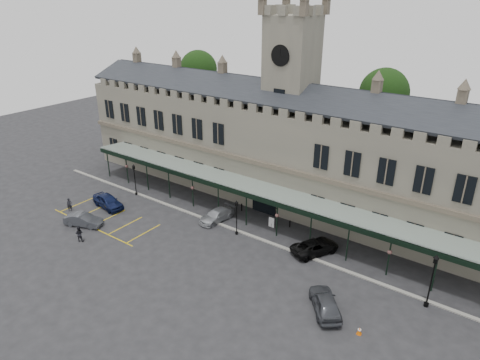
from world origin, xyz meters
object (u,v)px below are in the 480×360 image
Objects in this scene: clock_tower at (290,96)px; lamp_post_right at (432,276)px; lamp_post_mid at (237,214)px; car_taxi at (217,215)px; car_right_a at (325,303)px; lamp_post_left at (135,177)px; car_van at (315,247)px; station_building at (287,150)px; car_left_b at (83,220)px; person_a at (69,205)px; sign_board at (271,222)px; car_left_a at (108,201)px; person_b at (79,234)px; traffic_cone at (359,331)px.

clock_tower is 25.16m from lamp_post_right.
car_taxi is at bearing 162.83° from lamp_post_mid.
lamp_post_mid is 14.43m from car_right_a.
lamp_post_left reaches higher than car_van.
car_left_b is (-14.81, -19.58, -5.75)m from station_building.
car_right_a is 2.91× the size of person_a.
car_left_a is (-18.81, -7.61, 0.24)m from sign_board.
person_b is at bearing 57.87° from car_van.
car_left_b is 0.90× the size of car_right_a.
car_van reaches higher than car_taxi.
traffic_cone is 17.45m from sign_board.
lamp_post_right is 1.06× the size of car_right_a.
car_van is (12.24, 0.58, 0.03)m from car_taxi.
car_left_b is at bearing -176.17° from traffic_cone.
station_building is at bearing -1.87° from person_a.
traffic_cone is at bearing -107.56° from car_left_b.
person_a is at bearing -178.53° from traffic_cone.
person_a is (-4.39, 1.19, 0.11)m from car_left_b.
car_left_b is at bearing -127.10° from station_building.
clock_tower is at bearing 90.00° from station_building.
clock_tower is 38.38× the size of traffic_cone.
person_b is at bearing -136.66° from sign_board.
lamp_post_left is at bearing 7.35° from car_left_a.
station_building is 12.96× the size of car_taxi.
clock_tower is at bearing -90.28° from car_right_a.
car_left_a is 13.89m from car_taxi.
person_b is at bearing -119.28° from clock_tower.
lamp_post_left is 16.53m from lamp_post_mid.
car_left_a is at bearing -158.77° from sign_board.
car_right_a is at bearing -50.86° from station_building.
station_building is at bearing 133.93° from traffic_cone.
lamp_post_mid is 16.73m from person_b.
car_left_b is at bearing -74.07° from person_b.
lamp_post_left is (-16.21, -10.62, -3.93)m from station_building.
car_taxi is 14.98m from person_b.
station_building is 6.64m from clock_tower.
car_right_a is at bearing -11.38° from lamp_post_left.
car_right_a is at bearing -42.50° from person_a.
clock_tower is 27.57m from car_left_b.
lamp_post_mid is at bearing -62.37° from car_right_a.
lamp_post_mid is (16.53, -0.35, -0.11)m from lamp_post_left.
sign_board is (-17.61, 3.64, -2.45)m from lamp_post_right.
lamp_post_left is 1.04× the size of lamp_post_mid.
car_taxi is at bearing -70.97° from car_left_b.
car_taxi is at bearing -158.73° from sign_board.
car_right_a is (13.19, -5.63, -1.61)m from lamp_post_mid.
lamp_post_mid is 4.58m from sign_board.
clock_tower is 14.08× the size of person_b.
car_taxi is 0.92× the size of car_van.
sign_board is (18.78, 3.18, -1.96)m from lamp_post_left.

